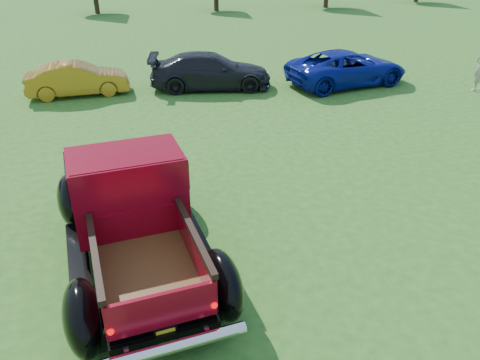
{
  "coord_description": "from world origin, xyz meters",
  "views": [
    {
      "loc": [
        -1.97,
        -7.75,
        5.5
      ],
      "look_at": [
        0.11,
        0.2,
        1.12
      ],
      "focal_mm": 35.0,
      "sensor_mm": 36.0,
      "label": 1
    }
  ],
  "objects_px": {
    "pickup_truck": "(131,206)",
    "show_car_yellow": "(78,79)",
    "show_car_grey": "(211,71)",
    "show_car_blue": "(347,68)"
  },
  "relations": [
    {
      "from": "pickup_truck",
      "to": "show_car_yellow",
      "type": "height_order",
      "value": "pickup_truck"
    },
    {
      "from": "show_car_yellow",
      "to": "pickup_truck",
      "type": "bearing_deg",
      "value": -174.14
    },
    {
      "from": "show_car_grey",
      "to": "show_car_blue",
      "type": "xyz_separation_m",
      "value": [
        5.38,
        -0.91,
        0.0
      ]
    },
    {
      "from": "show_car_blue",
      "to": "show_car_grey",
      "type": "bearing_deg",
      "value": 71.38
    },
    {
      "from": "show_car_yellow",
      "to": "show_car_blue",
      "type": "xyz_separation_m",
      "value": [
        10.38,
        -1.31,
        0.07
      ]
    },
    {
      "from": "pickup_truck",
      "to": "show_car_yellow",
      "type": "bearing_deg",
      "value": 92.35
    },
    {
      "from": "pickup_truck",
      "to": "show_car_blue",
      "type": "relative_size",
      "value": 1.17
    },
    {
      "from": "show_car_blue",
      "to": "show_car_yellow",
      "type": "bearing_deg",
      "value": 73.82
    },
    {
      "from": "show_car_grey",
      "to": "show_car_blue",
      "type": "distance_m",
      "value": 5.46
    },
    {
      "from": "show_car_grey",
      "to": "show_car_blue",
      "type": "bearing_deg",
      "value": -89.1
    }
  ]
}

